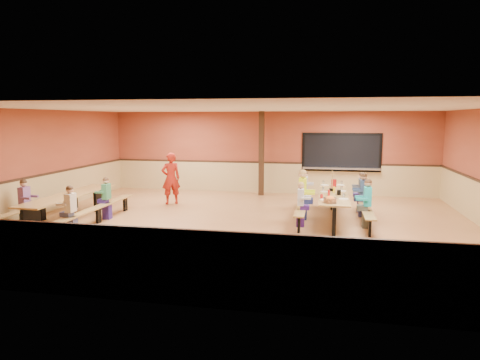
# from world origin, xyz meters

# --- Properties ---
(ground) EXTENTS (12.00, 12.00, 0.00)m
(ground) POSITION_xyz_m (0.00, 0.00, 0.00)
(ground) COLOR #9A633A
(ground) RESTS_ON ground
(room_envelope) EXTENTS (12.04, 10.04, 3.02)m
(room_envelope) POSITION_xyz_m (0.00, 0.00, 0.69)
(room_envelope) COLOR brown
(room_envelope) RESTS_ON ground
(kitchen_pass_through) EXTENTS (2.78, 0.28, 1.38)m
(kitchen_pass_through) POSITION_xyz_m (2.60, 4.96, 1.49)
(kitchen_pass_through) COLOR black
(kitchen_pass_through) RESTS_ON ground
(structural_post) EXTENTS (0.18, 0.18, 3.00)m
(structural_post) POSITION_xyz_m (-0.20, 4.40, 1.50)
(structural_post) COLOR black
(structural_post) RESTS_ON ground
(cafeteria_table_main) EXTENTS (1.91, 3.70, 0.74)m
(cafeteria_table_main) POSITION_xyz_m (2.28, 1.03, 0.53)
(cafeteria_table_main) COLOR #9F7A3F
(cafeteria_table_main) RESTS_ON ground
(cafeteria_table_second) EXTENTS (1.91, 3.70, 0.74)m
(cafeteria_table_second) POSITION_xyz_m (-4.63, -0.59, 0.53)
(cafeteria_table_second) COLOR #9F7A3F
(cafeteria_table_second) RESTS_ON ground
(seated_child_white_left) EXTENTS (0.33, 0.27, 1.13)m
(seated_child_white_left) POSITION_xyz_m (1.46, 0.08, 0.57)
(seated_child_white_left) COLOR silver
(seated_child_white_left) RESTS_ON ground
(seated_adult_yellow) EXTENTS (0.43, 0.36, 1.34)m
(seated_adult_yellow) POSITION_xyz_m (1.46, 0.90, 0.67)
(seated_adult_yellow) COLOR #E2FF19
(seated_adult_yellow) RESTS_ON ground
(seated_child_grey_left) EXTENTS (0.34, 0.27, 1.14)m
(seated_child_grey_left) POSITION_xyz_m (1.46, 2.40, 0.57)
(seated_child_grey_left) COLOR #B8B8B8
(seated_child_grey_left) RESTS_ON ground
(seated_child_teal_right) EXTENTS (0.38, 0.31, 1.23)m
(seated_child_teal_right) POSITION_xyz_m (3.11, 0.26, 0.62)
(seated_child_teal_right) COLOR teal
(seated_child_teal_right) RESTS_ON ground
(seated_child_navy_right) EXTENTS (0.38, 0.31, 1.22)m
(seated_child_navy_right) POSITION_xyz_m (3.11, 1.53, 0.61)
(seated_child_navy_right) COLOR navy
(seated_child_navy_right) RESTS_ON ground
(seated_child_char_right) EXTENTS (0.34, 0.28, 1.15)m
(seated_child_char_right) POSITION_xyz_m (3.11, 2.20, 0.58)
(seated_child_char_right) COLOR #45484D
(seated_child_char_right) RESTS_ON ground
(seated_child_purple_sec) EXTENTS (0.36, 0.30, 1.20)m
(seated_child_purple_sec) POSITION_xyz_m (-5.45, -1.27, 0.60)
(seated_child_purple_sec) COLOR #794E7E
(seated_child_purple_sec) RESTS_ON ground
(seated_child_green_sec) EXTENTS (0.34, 0.28, 1.14)m
(seated_child_green_sec) POSITION_xyz_m (-3.80, -0.13, 0.57)
(seated_child_green_sec) COLOR #36764D
(seated_child_green_sec) RESTS_ON ground
(seated_child_tan_sec) EXTENTS (0.35, 0.29, 1.17)m
(seated_child_tan_sec) POSITION_xyz_m (-3.80, -1.81, 0.59)
(seated_child_tan_sec) COLOR #C0B49C
(seated_child_tan_sec) RESTS_ON ground
(standing_woman) EXTENTS (0.73, 0.67, 1.66)m
(standing_woman) POSITION_xyz_m (-2.82, 2.24, 0.83)
(standing_woman) COLOR #A11E12
(standing_woman) RESTS_ON ground
(punch_pitcher) EXTENTS (0.16, 0.16, 0.22)m
(punch_pitcher) POSITION_xyz_m (2.31, 2.11, 0.85)
(punch_pitcher) COLOR red
(punch_pitcher) RESTS_ON cafeteria_table_main
(chip_bowl) EXTENTS (0.32, 0.32, 0.15)m
(chip_bowl) POSITION_xyz_m (2.18, -0.42, 0.81)
(chip_bowl) COLOR orange
(chip_bowl) RESTS_ON cafeteria_table_main
(napkin_dispenser) EXTENTS (0.10, 0.14, 0.13)m
(napkin_dispenser) POSITION_xyz_m (2.42, 0.75, 0.80)
(napkin_dispenser) COLOR black
(napkin_dispenser) RESTS_ON cafeteria_table_main
(condiment_mustard) EXTENTS (0.06, 0.06, 0.17)m
(condiment_mustard) POSITION_xyz_m (2.30, 1.00, 0.82)
(condiment_mustard) COLOR yellow
(condiment_mustard) RESTS_ON cafeteria_table_main
(condiment_ketchup) EXTENTS (0.06, 0.06, 0.17)m
(condiment_ketchup) POSITION_xyz_m (2.15, 0.45, 0.82)
(condiment_ketchup) COLOR #B2140F
(condiment_ketchup) RESTS_ON cafeteria_table_main
(table_paddle) EXTENTS (0.16, 0.16, 0.56)m
(table_paddle) POSITION_xyz_m (2.25, 1.38, 0.88)
(table_paddle) COLOR black
(table_paddle) RESTS_ON cafeteria_table_main
(place_settings) EXTENTS (0.65, 3.30, 0.11)m
(place_settings) POSITION_xyz_m (2.28, 1.03, 0.80)
(place_settings) COLOR beige
(place_settings) RESTS_ON cafeteria_table_main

